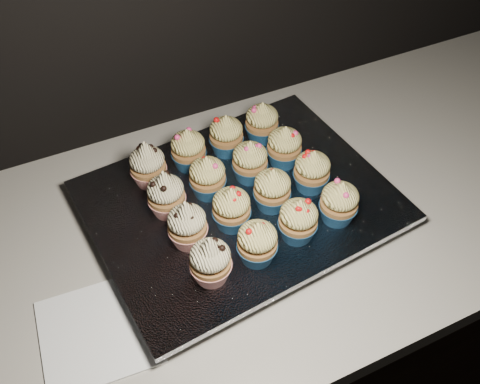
{
  "coord_description": "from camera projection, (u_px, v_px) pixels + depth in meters",
  "views": [
    {
      "loc": [
        -0.2,
        1.16,
        1.61
      ],
      "look_at": [
        0.06,
        1.71,
        0.95
      ],
      "focal_mm": 40.0,
      "sensor_mm": 36.0,
      "label": 1
    }
  ],
  "objects": [
    {
      "name": "cupcake_0",
      "position": [
        210.0,
        261.0,
        0.78
      ],
      "size": [
        0.06,
        0.06,
        0.1
      ],
      "color": "red",
      "rests_on": "foil_lining"
    },
    {
      "name": "cupcake_3",
      "position": [
        339.0,
        202.0,
        0.86
      ],
      "size": [
        0.06,
        0.06,
        0.08
      ],
      "color": "navy",
      "rests_on": "foil_lining"
    },
    {
      "name": "cupcake_12",
      "position": [
        148.0,
        165.0,
        0.92
      ],
      "size": [
        0.06,
        0.06,
        0.1
      ],
      "color": "red",
      "rests_on": "foil_lining"
    },
    {
      "name": "cupcake_11",
      "position": [
        284.0,
        146.0,
        0.95
      ],
      "size": [
        0.06,
        0.06,
        0.08
      ],
      "color": "navy",
      "rests_on": "foil_lining"
    },
    {
      "name": "cupcake_9",
      "position": [
        207.0,
        177.0,
        0.9
      ],
      "size": [
        0.06,
        0.06,
        0.08
      ],
      "color": "navy",
      "rests_on": "foil_lining"
    },
    {
      "name": "cupcake_2",
      "position": [
        298.0,
        220.0,
        0.83
      ],
      "size": [
        0.06,
        0.06,
        0.08
      ],
      "color": "navy",
      "rests_on": "foil_lining"
    },
    {
      "name": "cupcake_1",
      "position": [
        257.0,
        242.0,
        0.81
      ],
      "size": [
        0.06,
        0.06,
        0.08
      ],
      "color": "navy",
      "rests_on": "foil_lining"
    },
    {
      "name": "cupcake_15",
      "position": [
        262.0,
        122.0,
        1.0
      ],
      "size": [
        0.06,
        0.06,
        0.08
      ],
      "color": "navy",
      "rests_on": "foil_lining"
    },
    {
      "name": "cabinet",
      "position": [
        219.0,
        354.0,
        1.26
      ],
      "size": [
        2.4,
        0.6,
        0.86
      ],
      "primitive_type": "cube",
      "color": "black",
      "rests_on": "ground"
    },
    {
      "name": "cupcake_5",
      "position": [
        231.0,
        208.0,
        0.85
      ],
      "size": [
        0.06,
        0.06,
        0.08
      ],
      "color": "navy",
      "rests_on": "foil_lining"
    },
    {
      "name": "worktop",
      "position": [
        212.0,
        235.0,
        0.93
      ],
      "size": [
        2.44,
        0.64,
        0.04
      ],
      "primitive_type": "cube",
      "color": "beige",
      "rests_on": "cabinet"
    },
    {
      "name": "cupcake_10",
      "position": [
        250.0,
        161.0,
        0.93
      ],
      "size": [
        0.06,
        0.06,
        0.08
      ],
      "color": "navy",
      "rests_on": "foil_lining"
    },
    {
      "name": "cupcake_14",
      "position": [
        226.0,
        135.0,
        0.97
      ],
      "size": [
        0.06,
        0.06,
        0.08
      ],
      "color": "navy",
      "rests_on": "foil_lining"
    },
    {
      "name": "cupcake_13",
      "position": [
        188.0,
        149.0,
        0.95
      ],
      "size": [
        0.06,
        0.06,
        0.08
      ],
      "color": "navy",
      "rests_on": "foil_lining"
    },
    {
      "name": "foil_lining",
      "position": [
        240.0,
        201.0,
        0.92
      ],
      "size": [
        0.53,
        0.43,
        0.01
      ],
      "primitive_type": "cube",
      "rotation": [
        0.0,
        0.0,
        0.09
      ],
      "color": "silver",
      "rests_on": "baking_tray"
    },
    {
      "name": "baking_tray",
      "position": [
        240.0,
        207.0,
        0.93
      ],
      "size": [
        0.49,
        0.39,
        0.02
      ],
      "primitive_type": "cube",
      "rotation": [
        0.0,
        0.0,
        0.09
      ],
      "color": "black",
      "rests_on": "worktop"
    },
    {
      "name": "cupcake_8",
      "position": [
        166.0,
        194.0,
        0.87
      ],
      "size": [
        0.06,
        0.06,
        0.1
      ],
      "color": "red",
      "rests_on": "foil_lining"
    },
    {
      "name": "napkin",
      "position": [
        98.0,
        332.0,
        0.78
      ],
      "size": [
        0.18,
        0.18,
        0.0
      ],
      "primitive_type": "cube",
      "rotation": [
        0.0,
        0.0,
        -0.07
      ],
      "color": "white",
      "rests_on": "worktop"
    },
    {
      "name": "cupcake_7",
      "position": [
        312.0,
        171.0,
        0.91
      ],
      "size": [
        0.06,
        0.06,
        0.08
      ],
      "color": "navy",
      "rests_on": "foil_lining"
    },
    {
      "name": "cupcake_6",
      "position": [
        272.0,
        189.0,
        0.88
      ],
      "size": [
        0.06,
        0.06,
        0.08
      ],
      "color": "navy",
      "rests_on": "foil_lining"
    },
    {
      "name": "cupcake_4",
      "position": [
        187.0,
        225.0,
        0.83
      ],
      "size": [
        0.06,
        0.06,
        0.1
      ],
      "color": "red",
      "rests_on": "foil_lining"
    }
  ]
}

